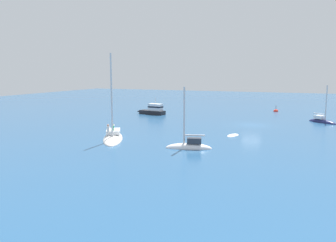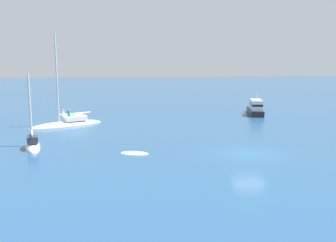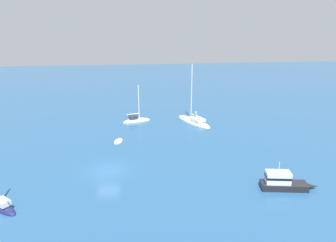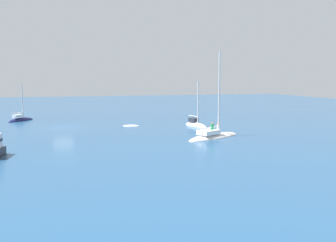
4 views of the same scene
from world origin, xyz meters
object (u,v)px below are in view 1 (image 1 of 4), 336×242
rib (233,136)px  channel_buoy (276,111)px  yacht (189,147)px  ketch (322,122)px  ketch_1 (113,137)px  powerboat (153,110)px

rib → channel_buoy: channel_buoy is taller
yacht → ketch: bearing=-134.1°
channel_buoy → ketch_1: bearing=-23.1°
ketch → yacht: bearing=-77.2°
ketch → powerboat: size_ratio=1.03×
rib → ketch: (-15.33, 10.21, 0.14)m
yacht → rib: 8.89m
ketch → ketch_1: (22.52, -22.39, 0.03)m
yacht → ketch_1: (-1.30, -9.52, -0.01)m
ketch_1 → channel_buoy: 37.69m
ketch_1 → yacht: bearing=54.0°
rib → ketch_1: ketch_1 is taller
ketch_1 → powerboat: (-22.01, -5.14, 0.61)m
rib → ketch: bearing=160.0°
ketch_1 → channel_buoy: ketch_1 is taller
channel_buoy → rib: bearing=-5.4°
rib → ketch_1: (7.19, -12.18, 0.17)m
ketch → powerboat: ketch is taller
ketch_1 → channel_buoy: size_ratio=6.45×
ketch_1 → powerboat: size_ratio=1.70×
ketch_1 → rib: bearing=92.3°
yacht → powerboat: yacht is taller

